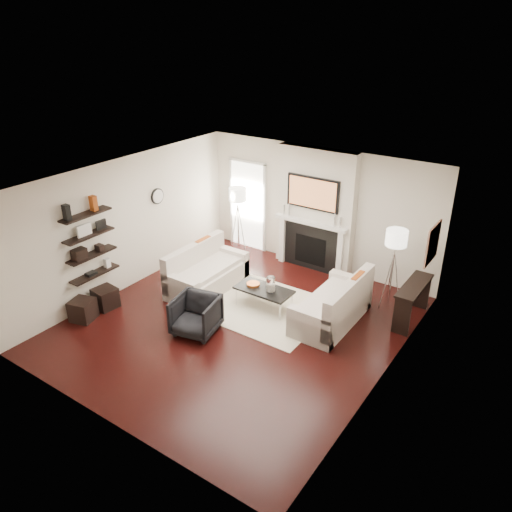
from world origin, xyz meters
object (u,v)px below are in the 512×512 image
Objects in this scene: coffee_table at (264,290)px; lamp_right_shade at (397,238)px; ottoman_near at (105,298)px; loveseat_right_base at (331,311)px; lamp_left_shade at (238,194)px; armchair at (196,314)px; loveseat_left_base at (208,279)px.

lamp_right_shade is (1.97, 1.43, 1.05)m from coffee_table.
lamp_right_shade is 1.00× the size of ottoman_near.
loveseat_right_base and coffee_table have the same top height.
lamp_left_shade is at bearing 136.81° from coffee_table.
lamp_left_shade reaches higher than armchair.
lamp_left_shade is at bearing 101.69° from armchair.
ottoman_near is at bearing -145.27° from lamp_right_shade.
armchair reaches higher than loveseat_right_base.
loveseat_right_base is at bearing 13.11° from coffee_table.
loveseat_left_base is 2.05m from ottoman_near.
armchair is at bearing -66.32° from lamp_left_shade.
armchair is at bearing -111.54° from coffee_table.
coffee_table is at bearing -43.19° from lamp_left_shade.
coffee_table is at bearing -166.89° from loveseat_right_base.
ottoman_near is (-4.52, -3.13, -1.25)m from lamp_right_shade.
lamp_left_shade reaches higher than loveseat_right_base.
lamp_right_shade reaches higher than coffee_table.
armchair is at bearing -57.89° from loveseat_left_base.
lamp_left_shade is 3.92m from lamp_right_shade.
loveseat_left_base is 2.28m from lamp_left_shade.
armchair is 3.91m from lamp_right_shade.
ottoman_near is (-3.84, -2.00, -0.01)m from loveseat_right_base.
loveseat_left_base is 4.50× the size of ottoman_near.
armchair is at bearing -131.82° from lamp_right_shade.
loveseat_right_base is (2.67, 0.31, 0.00)m from loveseat_left_base.
lamp_left_shade is at bearing 106.63° from loveseat_left_base.
loveseat_left_base is 1.64× the size of coffee_table.
lamp_right_shade is at bearing 36.20° from armchair.
lamp_right_shade is (3.90, -0.38, 0.00)m from lamp_left_shade.
loveseat_left_base is at bearing 110.12° from armchair.
loveseat_left_base and loveseat_right_base have the same top height.
loveseat_left_base and coffee_table have the same top height.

